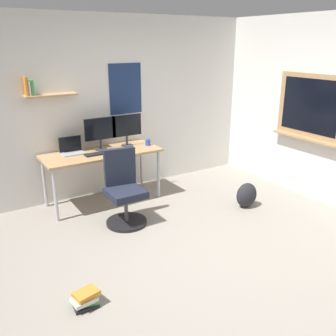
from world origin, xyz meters
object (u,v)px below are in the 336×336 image
at_px(keyboard, 98,154).
at_px(computer_mouse, 117,150).
at_px(laptop, 72,150).
at_px(monitor_primary, 100,131).
at_px(book_stack_on_floor, 86,299).
at_px(coffee_mug, 148,142).
at_px(monitor_secondary, 127,128).
at_px(desk, 102,157).
at_px(office_chair, 124,192).
at_px(backpack, 247,195).

height_order(keyboard, computer_mouse, computer_mouse).
relative_size(laptop, computer_mouse, 2.98).
bearing_deg(monitor_primary, book_stack_on_floor, -116.49).
bearing_deg(coffee_mug, monitor_secondary, 152.96).
bearing_deg(computer_mouse, monitor_primary, 129.71).
relative_size(desk, book_stack_on_floor, 6.55).
bearing_deg(monitor_primary, coffee_mug, -11.44).
bearing_deg(monitor_primary, monitor_secondary, 0.00).
distance_m(office_chair, keyboard, 0.76).
bearing_deg(coffee_mug, computer_mouse, -174.58).
bearing_deg(keyboard, book_stack_on_floor, -115.79).
height_order(desk, monitor_secondary, monitor_secondary).
bearing_deg(keyboard, office_chair, -85.18).
bearing_deg(office_chair, keyboard, 94.82).
distance_m(monitor_primary, computer_mouse, 0.35).
height_order(office_chair, book_stack_on_floor, office_chair).
distance_m(monitor_primary, keyboard, 0.34).
bearing_deg(desk, coffee_mug, -2.53).
distance_m(desk, keyboard, 0.14).
xyz_separation_m(monitor_secondary, keyboard, (-0.54, -0.19, -0.26)).
height_order(desk, backpack, desk).
bearing_deg(monitor_secondary, coffee_mug, -27.04).
distance_m(monitor_secondary, book_stack_on_floor, 2.78).
distance_m(laptop, book_stack_on_floor, 2.41).
height_order(desk, coffee_mug, coffee_mug).
distance_m(laptop, keyboard, 0.38).
xyz_separation_m(desk, coffee_mug, (0.72, -0.03, 0.11)).
distance_m(laptop, monitor_secondary, 0.85).
distance_m(coffee_mug, book_stack_on_floor, 2.76).
bearing_deg(book_stack_on_floor, computer_mouse, 57.95).
xyz_separation_m(office_chair, laptop, (-0.34, 0.90, 0.40)).
distance_m(desk, monitor_secondary, 0.58).
height_order(keyboard, book_stack_on_floor, keyboard).
relative_size(office_chair, monitor_secondary, 2.05).
bearing_deg(laptop, office_chair, -69.14).
xyz_separation_m(office_chair, monitor_secondary, (0.48, 0.86, 0.61)).
bearing_deg(book_stack_on_floor, laptop, 73.30).
xyz_separation_m(desk, computer_mouse, (0.20, -0.08, 0.08)).
height_order(office_chair, coffee_mug, office_chair).
bearing_deg(backpack, book_stack_on_floor, -163.21).
distance_m(office_chair, backpack, 1.74).
bearing_deg(desk, laptop, 157.39).
bearing_deg(book_stack_on_floor, office_chair, 52.17).
relative_size(monitor_primary, coffee_mug, 5.04).
relative_size(keyboard, coffee_mug, 4.02).
xyz_separation_m(monitor_primary, monitor_secondary, (0.41, 0.00, 0.00)).
xyz_separation_m(keyboard, computer_mouse, (0.28, -0.00, 0.01)).
bearing_deg(backpack, monitor_primary, 139.57).
height_order(monitor_primary, monitor_secondary, same).
relative_size(laptop, coffee_mug, 3.37).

